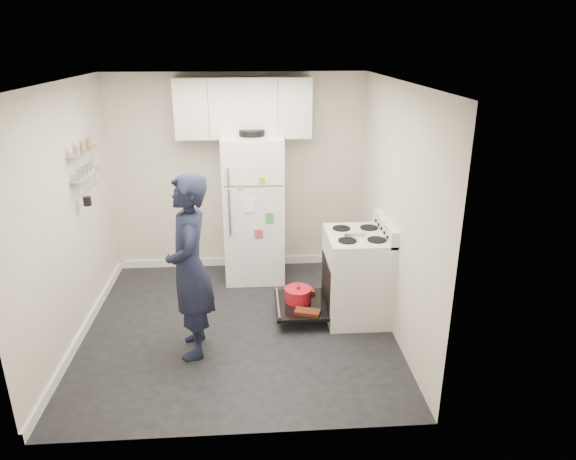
{
  "coord_description": "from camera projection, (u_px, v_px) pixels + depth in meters",
  "views": [
    {
      "loc": [
        0.19,
        -4.78,
        2.86
      ],
      "look_at": [
        0.53,
        0.07,
        1.05
      ],
      "focal_mm": 32.0,
      "sensor_mm": 36.0,
      "label": 1
    }
  ],
  "objects": [
    {
      "name": "open_oven_door",
      "position": [
        299.0,
        300.0,
        5.59
      ],
      "size": [
        0.55,
        0.7,
        0.23
      ],
      "color": "black",
      "rests_on": "ground"
    },
    {
      "name": "refrigerator",
      "position": [
        254.0,
        208.0,
        6.32
      ],
      "size": [
        0.72,
        0.74,
        1.87
      ],
      "color": "white",
      "rests_on": "ground"
    },
    {
      "name": "wall_shelf_rack",
      "position": [
        85.0,
        163.0,
        5.22
      ],
      "size": [
        0.14,
        0.6,
        0.61
      ],
      "color": "#B2B2B7",
      "rests_on": "room"
    },
    {
      "name": "upper_cabinets",
      "position": [
        243.0,
        108.0,
        6.06
      ],
      "size": [
        1.6,
        0.33,
        0.7
      ],
      "primitive_type": "cube",
      "color": "silver",
      "rests_on": "room"
    },
    {
      "name": "person",
      "position": [
        190.0,
        268.0,
        4.73
      ],
      "size": [
        0.48,
        0.68,
        1.77
      ],
      "primitive_type": "imported",
      "rotation": [
        0.0,
        0.0,
        -1.47
      ],
      "color": "black",
      "rests_on": "ground"
    },
    {
      "name": "room",
      "position": [
        232.0,
        218.0,
        5.05
      ],
      "size": [
        3.21,
        3.21,
        2.51
      ],
      "color": "black",
      "rests_on": "ground"
    },
    {
      "name": "electric_range",
      "position": [
        355.0,
        276.0,
        5.51
      ],
      "size": [
        0.66,
        0.76,
        1.1
      ],
      "color": "silver",
      "rests_on": "ground"
    }
  ]
}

